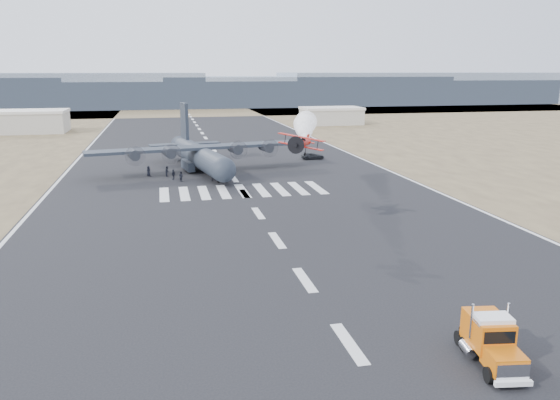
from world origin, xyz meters
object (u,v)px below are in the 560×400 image
object	(u,v)px
crew_c	(216,172)
crew_h	(167,171)
crew_a	(217,175)
support_vehicle	(313,156)
hangar_right	(331,116)
crew_d	(173,174)
crew_g	(219,173)
crew_b	(181,177)
hangar_left	(25,121)
crew_e	(149,171)
transport_aircraft	(199,154)
crew_f	(213,175)
semi_truck	(491,339)
aerobatic_biplane	(302,143)

from	to	relation	value
crew_c	crew_h	distance (m)	8.86
crew_a	crew_c	bearing A→B (deg)	-176.16
support_vehicle	crew_a	world-z (taller)	crew_a
hangar_right	crew_d	size ratio (longest dim) A/B	11.56
crew_a	crew_g	xyz separation A→B (m)	(0.65, 2.53, -0.07)
crew_g	crew_b	bearing A→B (deg)	13.10
crew_a	hangar_left	bearing A→B (deg)	-143.04
crew_b	crew_e	bearing A→B (deg)	-0.44
transport_aircraft	crew_g	distance (m)	8.60
crew_a	crew_f	bearing A→B (deg)	-70.18
hangar_left	semi_truck	bearing A→B (deg)	-68.11
transport_aircraft	crew_h	bearing A→B (deg)	-153.03
crew_f	crew_c	bearing A→B (deg)	82.73
transport_aircraft	support_vehicle	distance (m)	25.87
semi_truck	crew_h	bearing A→B (deg)	114.21
hangar_left	crew_f	world-z (taller)	hangar_left
hangar_right	crew_h	world-z (taller)	hangar_right
aerobatic_biplane	crew_g	distance (m)	34.64
support_vehicle	crew_f	bearing A→B (deg)	128.24
hangar_left	crew_g	distance (m)	97.09
crew_c	crew_g	xyz separation A→B (m)	(0.47, -0.46, -0.05)
semi_truck	crew_g	size ratio (longest dim) A/B	4.37
aerobatic_biplane	crew_a	distance (m)	32.37
hangar_right	crew_f	size ratio (longest dim) A/B	10.93
crew_a	crew_e	world-z (taller)	crew_a
support_vehicle	crew_h	distance (m)	33.10
support_vehicle	crew_d	size ratio (longest dim) A/B	2.73
transport_aircraft	crew_e	world-z (taller)	transport_aircraft
hangar_left	crew_e	bearing A→B (deg)	-64.64
hangar_left	aerobatic_biplane	bearing A→B (deg)	-64.24
hangar_left	hangar_right	world-z (taller)	hangar_left
aerobatic_biplane	crew_d	distance (m)	36.92
semi_truck	crew_e	xyz separation A→B (m)	(-22.52, 70.20, -0.73)
transport_aircraft	crew_f	xyz separation A→B (m)	(1.54, -10.48, -2.14)
semi_truck	crew_g	xyz separation A→B (m)	(-10.35, 65.86, -0.76)
support_vehicle	crew_c	world-z (taller)	crew_c
crew_c	crew_f	xyz separation A→B (m)	(-0.82, -3.13, 0.03)
crew_b	crew_g	xyz separation A→B (m)	(6.70, 2.05, -0.00)
crew_d	crew_e	world-z (taller)	crew_d
hangar_left	crew_g	xyz separation A→B (m)	(49.64, -83.40, -2.56)
aerobatic_biplane	crew_h	xyz separation A→B (m)	(-15.30, 35.92, -9.21)
support_vehicle	crew_b	bearing A→B (deg)	121.52
hangar_right	support_vehicle	world-z (taller)	hangar_right
hangar_right	crew_b	xyz separation A→B (m)	(-55.06, -90.45, -2.16)
hangar_left	support_vehicle	distance (m)	97.95
semi_truck	support_vehicle	bearing A→B (deg)	90.87
aerobatic_biplane	hangar_right	bearing A→B (deg)	86.70
hangar_left	crew_c	distance (m)	96.46
crew_a	crew_e	xyz separation A→B (m)	(-11.52, 6.87, -0.05)
hangar_right	crew_f	world-z (taller)	hangar_right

